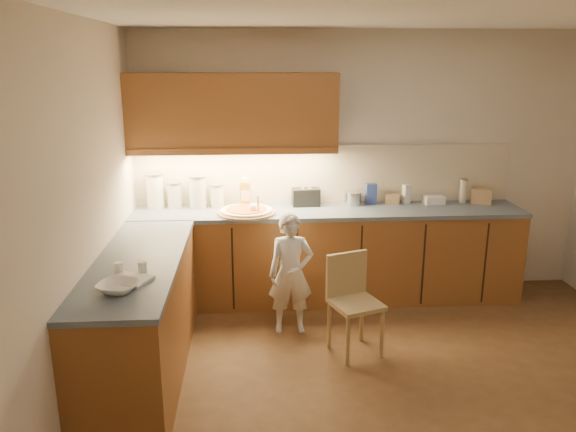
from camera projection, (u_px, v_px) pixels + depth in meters
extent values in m
plane|color=#53361C|center=(409.00, 391.00, 4.05)|extent=(4.50, 4.50, 0.00)
cube|color=beige|center=(362.00, 165.00, 5.63)|extent=(4.50, 0.04, 2.60)
cube|color=beige|center=(73.00, 225.00, 3.56)|extent=(0.04, 4.00, 2.60)
cube|color=white|center=(434.00, 10.00, 3.36)|extent=(4.50, 4.00, 0.04)
cube|color=brown|center=(327.00, 256.00, 5.55)|extent=(3.75, 0.60, 0.88)
cube|color=brown|center=(142.00, 319.00, 4.20)|extent=(0.60, 2.00, 0.88)
cube|color=#4D5D6E|center=(328.00, 211.00, 5.42)|extent=(3.77, 0.62, 0.04)
cube|color=#4D5D6E|center=(137.00, 261.00, 4.07)|extent=(0.62, 2.02, 0.04)
cube|color=black|center=(167.00, 271.00, 5.16)|extent=(0.02, 0.01, 0.80)
cube|color=black|center=(233.00, 269.00, 5.20)|extent=(0.02, 0.01, 0.80)
cube|color=black|center=(297.00, 268.00, 5.24)|extent=(0.02, 0.01, 0.80)
cube|color=black|center=(361.00, 266.00, 5.27)|extent=(0.02, 0.01, 0.80)
cube|color=black|center=(423.00, 265.00, 5.31)|extent=(0.02, 0.01, 0.80)
cube|color=black|center=(485.00, 263.00, 5.35)|extent=(0.02, 0.01, 0.80)
cube|color=beige|center=(325.00, 174.00, 5.61)|extent=(3.75, 0.02, 0.58)
cube|color=brown|center=(233.00, 111.00, 5.23)|extent=(1.95, 0.35, 0.70)
cube|color=brown|center=(233.00, 152.00, 5.16)|extent=(1.95, 0.02, 0.06)
cylinder|color=tan|center=(247.00, 213.00, 5.26)|extent=(0.55, 0.55, 0.02)
cylinder|color=#F6EAC1|center=(247.00, 210.00, 5.25)|extent=(0.48, 0.48, 0.02)
cylinder|color=#CE521B|center=(246.00, 209.00, 5.25)|extent=(0.38, 0.38, 0.01)
sphere|color=white|center=(253.00, 208.00, 5.20)|extent=(0.07, 0.07, 0.07)
cylinder|color=white|center=(258.00, 206.00, 5.13)|extent=(0.03, 0.13, 0.22)
imported|color=silver|center=(291.00, 274.00, 4.84)|extent=(0.39, 0.26, 1.07)
cylinder|color=tan|center=(348.00, 342.00, 4.35)|extent=(0.03, 0.03, 0.41)
cylinder|color=tan|center=(382.00, 334.00, 4.47)|extent=(0.03, 0.03, 0.41)
cylinder|color=tan|center=(329.00, 325.00, 4.62)|extent=(0.03, 0.03, 0.41)
cylinder|color=tan|center=(362.00, 318.00, 4.74)|extent=(0.03, 0.03, 0.41)
cube|color=tan|center=(356.00, 304.00, 4.48)|extent=(0.47, 0.47, 0.04)
cube|color=tan|center=(346.00, 274.00, 4.58)|extent=(0.35, 0.15, 0.37)
imported|color=white|center=(118.00, 287.00, 3.48)|extent=(0.31, 0.31, 0.06)
cylinder|color=white|center=(155.00, 192.00, 5.43)|extent=(0.16, 0.16, 0.32)
cylinder|color=gray|center=(154.00, 174.00, 5.38)|extent=(0.17, 0.17, 0.02)
cylinder|color=silver|center=(175.00, 196.00, 5.45)|extent=(0.14, 0.14, 0.24)
cylinder|color=gray|center=(174.00, 183.00, 5.42)|extent=(0.15, 0.15, 0.02)
cylinder|color=silver|center=(198.00, 193.00, 5.44)|extent=(0.16, 0.16, 0.30)
cylinder|color=gray|center=(197.00, 176.00, 5.40)|extent=(0.17, 0.17, 0.02)
cylinder|color=white|center=(217.00, 196.00, 5.48)|extent=(0.13, 0.13, 0.21)
cylinder|color=tan|center=(217.00, 185.00, 5.45)|extent=(0.14, 0.14, 0.02)
cube|color=gold|center=(245.00, 195.00, 5.45)|extent=(0.11, 0.09, 0.25)
cube|color=silver|center=(245.00, 180.00, 5.41)|extent=(0.07, 0.06, 0.05)
cube|color=black|center=(306.00, 197.00, 5.54)|extent=(0.28, 0.17, 0.17)
cube|color=#A9A9AE|center=(303.00, 188.00, 5.51)|extent=(0.03, 0.12, 0.00)
cube|color=#A9A9AE|center=(309.00, 188.00, 5.52)|extent=(0.03, 0.12, 0.00)
cylinder|color=silver|center=(353.00, 199.00, 5.57)|extent=(0.16, 0.16, 0.12)
cylinder|color=silver|center=(353.00, 192.00, 5.56)|extent=(0.17, 0.17, 0.01)
cube|color=#2E418C|center=(371.00, 194.00, 5.60)|extent=(0.10, 0.07, 0.21)
cube|color=#9C7F54|center=(392.00, 199.00, 5.63)|extent=(0.16, 0.13, 0.10)
cube|color=white|center=(406.00, 194.00, 5.62)|extent=(0.08, 0.08, 0.19)
cube|color=white|center=(434.00, 200.00, 5.63)|extent=(0.20, 0.14, 0.08)
cylinder|color=beige|center=(463.00, 192.00, 5.65)|extent=(0.07, 0.07, 0.23)
cylinder|color=tan|center=(464.00, 180.00, 5.62)|extent=(0.08, 0.08, 0.02)
cube|color=#A48358|center=(482.00, 196.00, 5.65)|extent=(0.24, 0.22, 0.15)
cube|color=silver|center=(129.00, 280.00, 3.66)|extent=(0.32, 0.29, 0.02)
cylinder|color=white|center=(119.00, 268.00, 3.77)|extent=(0.08, 0.08, 0.08)
cylinder|color=white|center=(142.00, 267.00, 3.79)|extent=(0.07, 0.07, 0.08)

